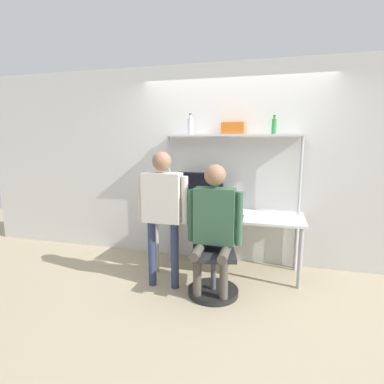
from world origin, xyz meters
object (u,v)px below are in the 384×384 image
Objects in this scene: office_chair at (213,267)px; bottle_green at (274,126)px; monitor at (201,189)px; cell_phone at (241,217)px; bottle_clear at (190,126)px; person_standing at (162,203)px; storage_box at (233,128)px; laptop at (216,211)px; person_seated at (214,219)px.

bottle_green is at bearing 55.16° from office_chair.
cell_phone is at bearing -26.72° from monitor.
cell_phone is at bearing -24.16° from bottle_clear.
office_chair is 1.86m from bottle_clear.
storage_box reaches higher than person_standing.
bottle_clear is at bearing 180.00° from storage_box.
laptop is 0.22× the size of person_standing.
monitor is 0.70m from cell_phone.
storage_box is at bearing 65.47° from laptop.
office_chair is (-0.24, -0.52, -0.47)m from cell_phone.
bottle_green is (0.92, 0.04, 0.82)m from monitor.
monitor reaches higher than office_chair.
storage_box is (0.07, 0.89, 0.98)m from person_seated.
cell_phone is 0.10× the size of person_standing.
laptop is at bearing 178.39° from cell_phone.
laptop reaches higher than office_chair.
bottle_green is at bearing 36.06° from person_standing.
bottle_clear is (-0.43, 0.32, 1.06)m from laptop.
person_standing reaches higher than laptop.
monitor is at bearing 112.63° from office_chair.
bottle_clear reaches higher than bottle_green.
bottle_clear is 0.57m from storage_box.
person_seated is 1.46m from bottle_green.
monitor is 0.90m from storage_box.
laptop is 1.24× the size of bottle_clear.
cell_phone is at bearing -1.61° from laptop.
storage_box is at bearing 115.93° from cell_phone.
bottle_green is (0.58, 0.89, 1.00)m from person_seated.
cell_phone is 0.74m from office_chair.
person_seated is at bearing -112.23° from cell_phone.
laptop is at bearing 97.66° from person_seated.
person_seated is 1.32m from storage_box.
person_standing reaches higher than monitor.
laptop is 1.27m from bottle_green.
storage_box is at bearing 85.53° from person_seated.
office_chair is 3.29× the size of storage_box.
bottle_clear is 0.95× the size of storage_box.
bottle_clear is (-0.16, 0.04, 0.84)m from monitor.
monitor is 2.24× the size of bottle_clear.
bottle_green reaches higher than monitor.
storage_box is at bearing 5.40° from monitor.
person_seated is 0.92× the size of person_standing.
bottle_clear reaches higher than monitor.
monitor is 0.65× the size of office_chair.
office_chair is 4.12× the size of bottle_green.
storage_box is at bearing -180.00° from bottle_green.
person_standing is at bearing -107.06° from monitor.
bottle_green reaches higher than person_seated.
person_seated is at bearing -3.15° from person_standing.
storage_box reaches higher than person_seated.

